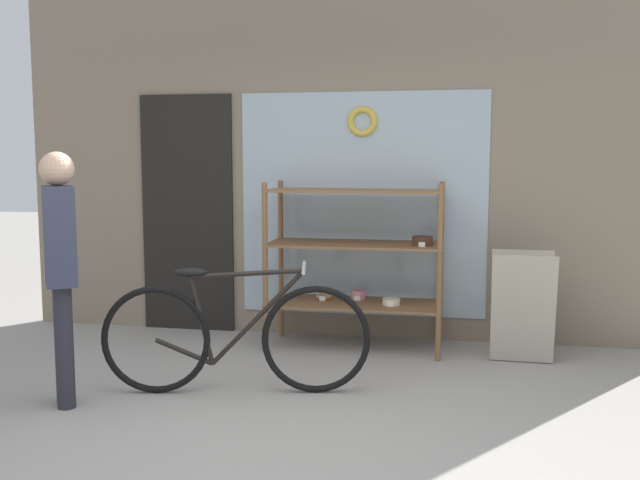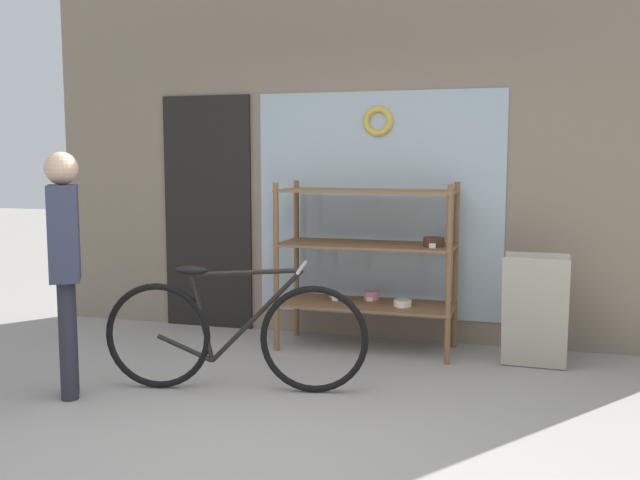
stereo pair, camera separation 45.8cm
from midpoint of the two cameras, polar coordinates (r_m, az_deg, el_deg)
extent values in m
plane|color=gray|center=(3.97, -2.63, -16.31)|extent=(30.00, 30.00, 0.00)
cube|color=gray|center=(6.14, 5.09, 7.84)|extent=(5.70, 0.08, 3.37)
cube|color=#A3B7C1|center=(6.07, 6.80, 2.79)|extent=(2.10, 0.02, 1.90)
cube|color=black|center=(6.51, -6.99, 2.16)|extent=(0.84, 0.03, 2.10)
torus|color=gold|center=(6.04, 6.87, 9.42)|extent=(0.26, 0.06, 0.26)
cylinder|color=brown|center=(5.66, -1.21, -2.24)|extent=(0.04, 0.04, 1.36)
cylinder|color=brown|center=(5.42, 12.67, -2.81)|extent=(0.04, 0.04, 1.36)
cylinder|color=brown|center=(6.16, 0.24, -1.53)|extent=(0.04, 0.04, 1.36)
cylinder|color=brown|center=(5.93, 12.99, -2.01)|extent=(0.04, 0.04, 1.36)
cube|color=brown|center=(5.81, 6.02, -5.16)|extent=(1.40, 0.57, 0.02)
cube|color=brown|center=(5.73, 6.07, -0.39)|extent=(1.40, 0.57, 0.02)
cube|color=brown|center=(5.69, 6.13, 3.93)|extent=(1.40, 0.57, 0.02)
cylinder|color=#422619|center=(5.60, 11.43, -0.18)|extent=(0.16, 0.16, 0.07)
cube|color=white|center=(5.51, 11.35, -0.47)|extent=(0.05, 0.00, 0.04)
cylinder|color=beige|center=(5.72, 8.93, -5.03)|extent=(0.14, 0.14, 0.05)
cube|color=white|center=(5.65, 8.82, -5.26)|extent=(0.05, 0.00, 0.04)
cylinder|color=pink|center=(5.94, 6.35, -4.46)|extent=(0.12, 0.12, 0.07)
cube|color=white|center=(5.87, 6.23, -4.76)|extent=(0.05, 0.00, 0.04)
torus|color=#B27A42|center=(5.95, 3.60, -4.58)|extent=(0.14, 0.14, 0.04)
cube|color=white|center=(5.88, 3.43, -4.73)|extent=(0.05, 0.00, 0.04)
torus|color=black|center=(4.88, -10.22, -7.59)|extent=(0.71, 0.18, 0.72)
torus|color=black|center=(4.72, 2.33, -7.98)|extent=(0.71, 0.18, 0.72)
cylinder|color=black|center=(4.72, -2.33, -6.13)|extent=(0.62, 0.15, 0.64)
cylinder|color=black|center=(4.67, -3.14, -2.64)|extent=(0.73, 0.17, 0.07)
cylinder|color=black|center=(4.78, -6.73, -6.24)|extent=(0.17, 0.06, 0.59)
cylinder|color=black|center=(4.86, -8.08, -8.61)|extent=(0.38, 0.11, 0.19)
ellipsoid|color=black|center=(4.74, -7.56, -2.44)|extent=(0.23, 0.13, 0.06)
cylinder|color=#B2B2B7|center=(4.63, 1.38, -2.22)|extent=(0.11, 0.46, 0.02)
cube|color=#B2A893|center=(5.46, 19.14, -5.65)|extent=(0.47, 0.22, 0.83)
cube|color=#B2A893|center=(5.63, 19.12, -5.27)|extent=(0.47, 0.22, 0.83)
cylinder|color=#282833|center=(4.78, -16.96, -7.77)|extent=(0.11, 0.11, 0.77)
cylinder|color=#282833|center=(4.89, -16.96, -7.46)|extent=(0.11, 0.11, 0.77)
cube|color=#33384C|center=(4.72, -17.24, 0.53)|extent=(0.33, 0.37, 0.61)
sphere|color=tan|center=(4.69, -17.41, 5.49)|extent=(0.21, 0.21, 0.21)
camera|label=1|loc=(0.23, -87.23, 0.32)|focal=40.00mm
camera|label=2|loc=(0.23, 92.77, -0.32)|focal=40.00mm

